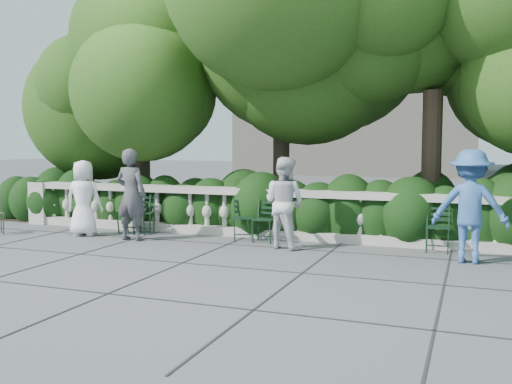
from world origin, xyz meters
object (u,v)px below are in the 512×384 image
(chair_b, at_px, (127,234))
(chair_f, at_px, (437,254))
(person_businessman, at_px, (84,198))
(person_woman_grey, at_px, (131,195))
(chair_d, at_px, (244,242))
(chair_e, at_px, (262,244))
(person_older_blue, at_px, (470,206))
(chair_a, at_px, (136,235))
(person_casual_man, at_px, (284,203))
(chair_c, at_px, (142,235))

(chair_b, relative_size, chair_f, 1.00)
(person_businessman, height_order, person_woman_grey, person_woman_grey)
(chair_d, xyz_separation_m, person_woman_grey, (-2.14, -0.63, 0.91))
(chair_e, relative_size, person_older_blue, 0.46)
(chair_a, relative_size, person_casual_man, 0.50)
(chair_b, height_order, chair_d, same)
(chair_c, relative_size, person_businessman, 0.54)
(chair_a, bearing_deg, chair_c, -2.50)
(person_businessman, relative_size, person_casual_man, 0.94)
(person_older_blue, bearing_deg, person_woman_grey, 3.67)
(chair_a, relative_size, chair_c, 1.00)
(chair_d, xyz_separation_m, chair_f, (3.60, 0.07, 0.00))
(person_woman_grey, xyz_separation_m, person_older_blue, (6.26, 0.16, 0.01))
(chair_d, relative_size, person_older_blue, 0.46)
(chair_c, bearing_deg, chair_f, -17.14)
(chair_f, distance_m, person_businessman, 7.04)
(chair_a, bearing_deg, chair_d, -9.49)
(chair_d, xyz_separation_m, person_older_blue, (4.12, -0.48, 0.91))
(chair_b, relative_size, person_casual_man, 0.50)
(person_businessman, relative_size, person_older_blue, 0.86)
(chair_b, distance_m, person_older_blue, 6.90)
(chair_d, height_order, person_businessman, person_businessman)
(chair_a, xyz_separation_m, person_woman_grey, (0.28, -0.60, 0.91))
(chair_f, bearing_deg, chair_b, 178.14)
(chair_b, distance_m, person_woman_grey, 1.25)
(chair_c, distance_m, person_older_blue, 6.49)
(chair_f, bearing_deg, chair_c, 178.52)
(chair_a, bearing_deg, chair_e, -11.04)
(chair_c, bearing_deg, chair_a, 169.88)
(chair_a, xyz_separation_m, chair_c, (0.13, 0.02, 0.00))
(chair_c, height_order, person_woman_grey, person_woman_grey)
(chair_e, height_order, person_older_blue, person_older_blue)
(chair_a, distance_m, chair_e, 2.82)
(chair_a, bearing_deg, person_woman_grey, -74.97)
(chair_d, height_order, person_older_blue, person_older_blue)
(chair_a, height_order, chair_f, same)
(chair_d, xyz_separation_m, chair_e, (0.40, -0.07, 0.00))
(person_businessman, relative_size, person_woman_grey, 0.86)
(chair_f, distance_m, person_older_blue, 1.18)
(chair_f, relative_size, person_woman_grey, 0.46)
(chair_e, bearing_deg, chair_c, 178.60)
(chair_a, height_order, person_businessman, person_businessman)
(chair_c, bearing_deg, person_woman_grey, -94.14)
(chair_e, bearing_deg, person_casual_man, -27.10)
(chair_b, height_order, person_woman_grey, person_woman_grey)
(chair_f, relative_size, person_businessman, 0.54)
(chair_a, relative_size, person_woman_grey, 0.46)
(chair_b, bearing_deg, chair_a, -15.72)
(chair_d, relative_size, person_businessman, 0.54)
(chair_c, relative_size, person_woman_grey, 0.46)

